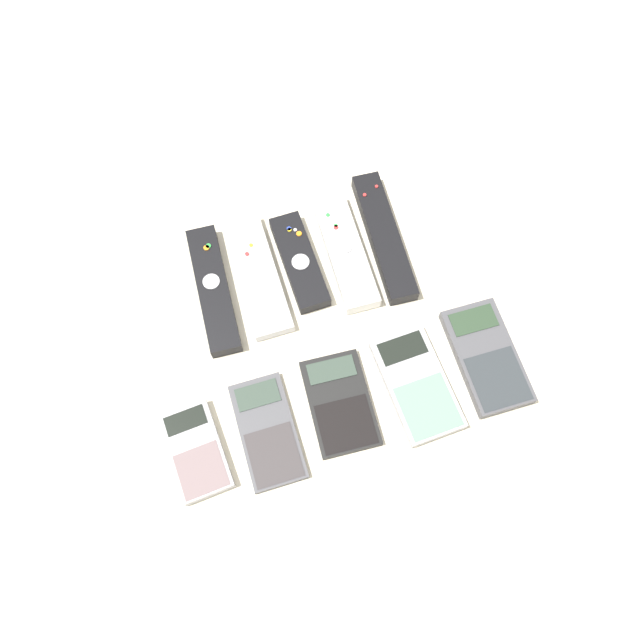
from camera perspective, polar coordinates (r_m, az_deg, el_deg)
The scene contains 11 objects.
ground_plane at distance 0.89m, azimuth 0.57°, elevation -2.01°, with size 3.00×3.00×0.00m, color beige.
remote_0 at distance 0.92m, azimuth -9.72°, elevation 2.78°, with size 0.05×0.20×0.02m.
remote_1 at distance 0.93m, azimuth -5.73°, elevation 4.05°, with size 0.06×0.20×0.02m.
remote_2 at distance 0.93m, azimuth -1.68°, elevation 5.42°, with size 0.05×0.16×0.02m.
remote_3 at distance 0.94m, azimuth 2.32°, elevation 6.22°, with size 0.06×0.19×0.02m.
remote_4 at distance 0.95m, azimuth 5.85°, elevation 7.60°, with size 0.06×0.22×0.03m.
calculator_0 at distance 0.85m, azimuth -11.28°, elevation -11.67°, with size 0.08×0.13×0.02m.
calculator_1 at distance 0.85m, azimuth -4.82°, elevation -10.08°, with size 0.08×0.15×0.01m.
calculator_2 at distance 0.86m, azimuth 1.83°, elevation -7.58°, with size 0.09×0.14×0.01m.
calculator_3 at distance 0.87m, azimuth 8.82°, elevation -5.83°, with size 0.09×0.16×0.02m.
calculator_4 at distance 0.90m, azimuth 14.97°, elevation -3.26°, with size 0.08×0.16×0.02m.
Camera 1 is at (-0.10, -0.29, 0.83)m, focal length 35.00 mm.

